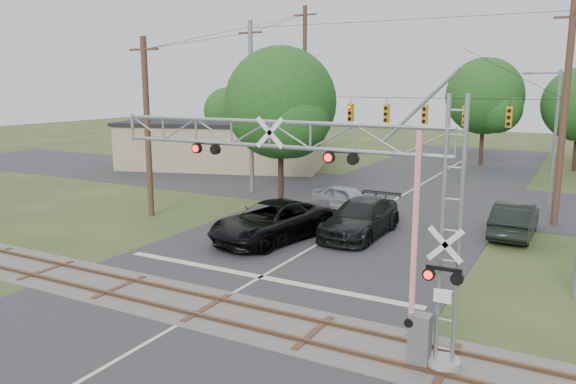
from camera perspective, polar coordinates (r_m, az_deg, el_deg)
The scene contains 14 objects.
ground at distance 18.06m, azimuth -12.14°, elevation -13.70°, with size 160.00×160.00×0.00m, color #2F3F1D.
road_main at distance 25.93m, azimuth 2.41°, elevation -5.71°, with size 14.00×90.00×0.02m, color #29292B.
road_cross at distance 38.64m, azimuth 11.61°, elevation -0.32°, with size 90.00×12.00×0.02m, color #29292B.
railroad_track at distance 19.47m, azimuth -8.24°, elevation -11.58°, with size 90.00×3.20×0.17m.
crossing_gantry at distance 15.55m, azimuth 4.55°, elevation -0.08°, with size 11.13×0.92×7.23m.
traffic_signal_span at distance 33.87m, azimuth 11.41°, elevation 7.89°, with size 19.34×0.36×11.50m.
pickup_black at distance 26.99m, azimuth -1.69°, elevation -3.01°, with size 3.08×6.68×1.86m, color black.
car_dark at distance 28.03m, azimuth 7.38°, elevation -2.63°, with size 2.51×6.17×1.79m, color black.
sedan_silver at distance 33.44m, azimuth 6.01°, elevation -0.63°, with size 1.76×4.36×1.49m, color gray.
suv_dark at distance 29.87m, azimuth 22.02°, elevation -2.58°, with size 1.81×5.20×1.71m, color black.
commercial_building at distance 50.79m, azimuth -6.49°, elevation 4.87°, with size 19.51×13.88×4.11m.
streetlight at distance 37.31m, azimuth 25.27°, elevation 5.59°, with size 2.20×0.23×8.24m.
utility_poles at distance 36.68m, azimuth 16.85°, elevation 9.00°, with size 25.49×28.79×14.23m.
treeline at distance 47.22m, azimuth 15.55°, elevation 8.48°, with size 55.18×30.15×9.73m.
Camera 1 is at (10.89, -12.31, 7.49)m, focal length 35.00 mm.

